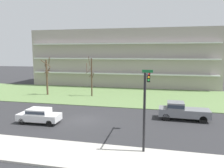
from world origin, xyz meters
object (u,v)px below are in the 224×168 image
Objects in this scene: tree_far_left at (47,75)px; sedan_white_center_left at (39,115)px; traffic_signal_mast at (146,94)px; pickup_gray_near_left at (182,111)px; tree_left at (91,76)px.

tree_far_left reaches higher than sedan_white_center_left.
sedan_white_center_left is at bearing 166.56° from traffic_signal_mast.
pickup_gray_near_left is 8.58m from traffic_signal_mast.
tree_left is 14.76m from sedan_white_center_left.
tree_far_left is at bearing 137.13° from traffic_signal_mast.
pickup_gray_near_left is at bearing -23.83° from tree_far_left.
traffic_signal_mast is (17.95, -16.66, 0.68)m from tree_far_left.
tree_far_left is 1.21× the size of pickup_gray_near_left.
traffic_signal_mast is at bearing -14.85° from sedan_white_center_left.
tree_left is (7.81, 0.51, 0.04)m from tree_far_left.
traffic_signal_mast is at bearing -42.87° from tree_far_left.
pickup_gray_near_left is at bearing 15.60° from sedan_white_center_left.
tree_far_left is 24.50m from traffic_signal_mast.
sedan_white_center_left is at bearing -94.34° from tree_left.
pickup_gray_near_left reaches higher than sedan_white_center_left.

